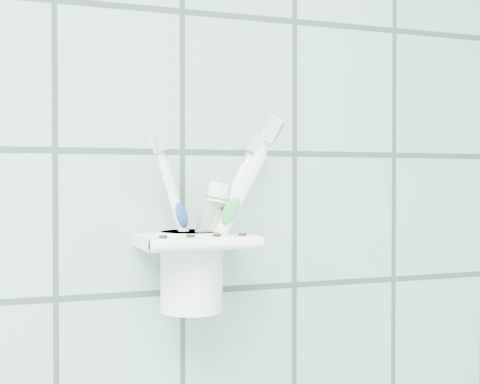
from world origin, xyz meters
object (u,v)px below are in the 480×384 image
object	(u,v)px
toothbrush_blue	(186,205)
toothbrush_orange	(185,199)
cup	(191,267)
toothpaste_tube	(198,233)
holder_bracket	(195,242)
toothbrush_pink	(204,213)

from	to	relation	value
toothbrush_blue	toothbrush_orange	bearing A→B (deg)	101.25
cup	toothpaste_tube	xyz separation A→B (m)	(0.00, -0.01, 0.04)
cup	toothpaste_tube	world-z (taller)	toothpaste_tube
toothbrush_blue	toothbrush_orange	xyz separation A→B (m)	(0.00, 0.01, 0.01)
holder_bracket	toothbrush_pink	xyz separation A→B (m)	(0.01, 0.00, 0.03)
cup	toothbrush_blue	bearing A→B (deg)	-137.37
cup	toothbrush_blue	world-z (taller)	toothbrush_blue
holder_bracket	cup	distance (m)	0.03
toothbrush_pink	toothpaste_tube	size ratio (longest dim) A/B	1.39
toothbrush_pink	toothbrush_blue	world-z (taller)	toothbrush_blue
toothpaste_tube	toothbrush_pink	bearing A→B (deg)	34.81
cup	toothbrush_orange	world-z (taller)	toothbrush_orange
cup	toothbrush_pink	world-z (taller)	toothbrush_pink
holder_bracket	toothbrush_pink	distance (m)	0.03
cup	toothbrush_orange	size ratio (longest dim) A/B	0.40
holder_bracket	toothbrush_orange	world-z (taller)	toothbrush_orange
cup	toothbrush_orange	bearing A→B (deg)	133.79
holder_bracket	toothpaste_tube	bearing A→B (deg)	-78.73
holder_bracket	toothpaste_tube	world-z (taller)	toothpaste_tube
toothpaste_tube	toothbrush_blue	bearing A→B (deg)	149.72
cup	toothpaste_tube	bearing A→B (deg)	-70.52
toothbrush_orange	toothpaste_tube	xyz separation A→B (m)	(0.01, -0.02, -0.03)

